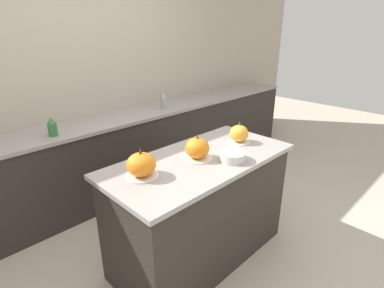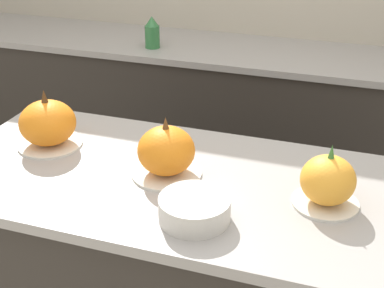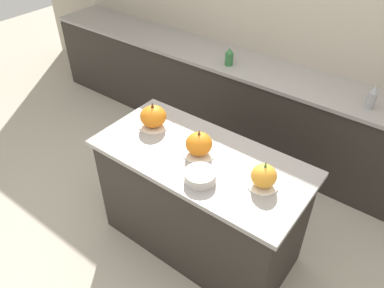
% 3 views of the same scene
% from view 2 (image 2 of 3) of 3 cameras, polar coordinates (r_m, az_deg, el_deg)
% --- Properties ---
extents(kitchen_island, '(1.51, 0.73, 0.91)m').
position_cam_2_polar(kitchen_island, '(1.95, -1.85, -15.07)').
color(kitchen_island, '#2D2823').
rests_on(kitchen_island, ground_plane).
extents(back_counter, '(6.00, 0.60, 0.91)m').
position_cam_2_polar(back_counter, '(3.10, 7.20, 1.75)').
color(back_counter, '#2D2823').
rests_on(back_counter, ground_plane).
extents(pumpkin_cake_left, '(0.22, 0.22, 0.21)m').
position_cam_2_polar(pumpkin_cake_left, '(1.91, -15.13, 2.08)').
color(pumpkin_cake_left, silver).
rests_on(pumpkin_cake_left, kitchen_island).
extents(pumpkin_cake_center, '(0.22, 0.22, 0.20)m').
position_cam_2_polar(pumpkin_cake_center, '(1.66, -2.76, -0.87)').
color(pumpkin_cake_center, silver).
rests_on(pumpkin_cake_center, kitchen_island).
extents(pumpkin_cake_right, '(0.19, 0.19, 0.19)m').
position_cam_2_polar(pumpkin_cake_right, '(1.57, 14.29, -3.83)').
color(pumpkin_cake_right, silver).
rests_on(pumpkin_cake_right, kitchen_island).
extents(bottle_short, '(0.08, 0.08, 0.17)m').
position_cam_2_polar(bottle_short, '(2.96, -4.27, 11.74)').
color(bottle_short, '#2D6B38').
rests_on(bottle_short, back_counter).
extents(mixing_bowl, '(0.20, 0.20, 0.07)m').
position_cam_2_polar(mixing_bowl, '(1.47, 0.27, -6.93)').
color(mixing_bowl, beige).
rests_on(mixing_bowl, kitchen_island).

